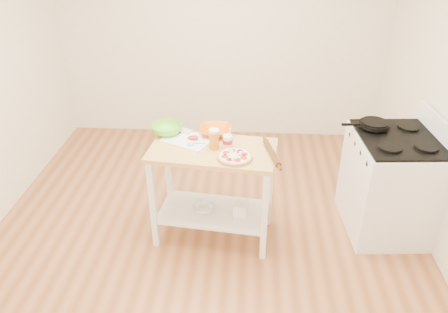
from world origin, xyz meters
TOP-DOWN VIEW (x-y plane):
  - room_shell at (0.00, 0.00)m, footprint 4.04×4.54m
  - prep_island at (0.07, 0.12)m, footprint 1.10×0.68m
  - gas_stove at (1.65, 0.34)m, footprint 0.75×0.85m
  - skillet at (1.46, 0.52)m, footprint 0.42×0.27m
  - pizza at (0.26, -0.03)m, footprint 0.28×0.28m
  - cutting_board at (-0.15, 0.27)m, footprint 0.49×0.45m
  - spatula at (-0.08, 0.16)m, footprint 0.15×0.05m
  - knife at (-0.24, 0.37)m, footprint 0.27×0.06m
  - orange_bowl at (0.08, 0.38)m, footprint 0.30×0.30m
  - green_bowl at (-0.35, 0.37)m, footprint 0.31×0.31m
  - beer_pint at (0.08, 0.13)m, footprint 0.09×0.09m
  - yogurt_tub at (0.19, 0.17)m, footprint 0.08×0.08m
  - rolling_pin at (0.56, 0.03)m, footprint 0.14×0.41m
  - shelf_glass_bowl at (-0.02, 0.11)m, footprint 0.23×0.23m
  - shelf_bin at (0.31, 0.09)m, footprint 0.13×0.13m

SIDE VIEW (x-z plane):
  - shelf_glass_bowl at x=-0.02m, z-range 0.26..0.32m
  - shelf_bin at x=0.31m, z-range 0.26..0.37m
  - gas_stove at x=1.65m, z-range -0.08..1.03m
  - prep_island at x=0.07m, z-range 0.19..1.09m
  - cutting_board at x=-0.15m, z-range 0.89..0.93m
  - spatula at x=-0.08m, z-range 0.91..0.92m
  - pizza at x=0.26m, z-range 0.89..0.94m
  - knife at x=-0.24m, z-range 0.91..0.92m
  - rolling_pin at x=0.56m, z-range 0.90..0.95m
  - orange_bowl at x=0.08m, z-range 0.90..0.97m
  - green_bowl at x=-0.35m, z-range 0.90..0.98m
  - yogurt_tub at x=0.19m, z-range 0.86..1.04m
  - skillet at x=1.46m, z-range 0.96..0.99m
  - beer_pint at x=0.08m, z-range 0.90..1.07m
  - room_shell at x=0.00m, z-range -0.02..2.72m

